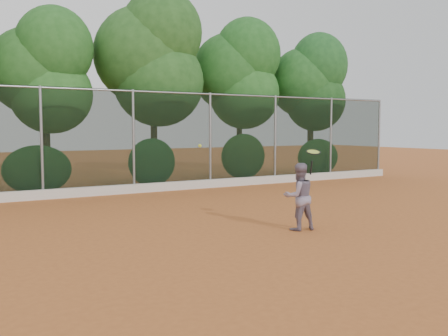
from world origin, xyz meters
TOP-DOWN VIEW (x-y plane):
  - ground at (0.00, 0.00)m, footprint 80.00×80.00m
  - concrete_curb at (0.00, 6.82)m, footprint 24.00×0.20m
  - tennis_player at (0.77, -0.86)m, footprint 0.79×0.67m
  - chainlink_fence at (-0.00, 7.00)m, footprint 24.09×0.09m
  - foliage_backdrop at (-0.55, 8.98)m, footprint 23.70×3.63m
  - tennis_racket at (1.15, -0.86)m, footprint 0.41×0.41m
  - tennis_ball_in_flight at (-1.43, -0.46)m, footprint 0.07×0.07m

SIDE VIEW (x-z plane):
  - ground at x=0.00m, z-range 0.00..0.00m
  - concrete_curb at x=0.00m, z-range 0.00..0.30m
  - tennis_player at x=0.77m, z-range 0.00..1.46m
  - tennis_racket at x=1.15m, z-range 1.36..1.93m
  - tennis_ball_in_flight at x=-1.43m, z-range 1.82..1.89m
  - chainlink_fence at x=0.00m, z-range 0.11..3.61m
  - foliage_backdrop at x=-0.55m, z-range 0.63..8.18m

